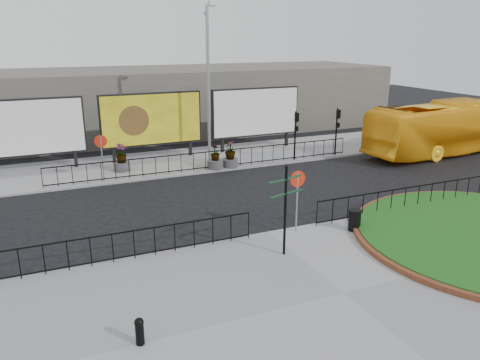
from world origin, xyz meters
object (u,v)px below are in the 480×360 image
billboard_mid (152,119)px  bus (448,128)px  lamp_post (208,83)px  litter_bin (355,220)px  planter_a (122,160)px  bollard (140,330)px  planter_c (230,156)px  planter_b (215,160)px  fingerpost_sign (285,202)px

billboard_mid → bus: size_ratio=0.50×
billboard_mid → lamp_post: 4.23m
billboard_mid → litter_bin: size_ratio=7.23×
planter_a → billboard_mid: bearing=40.8°
bus → bollard: bearing=114.1°
bollard → planter_c: 16.63m
lamp_post → bus: 15.99m
planter_c → billboard_mid: bearing=136.0°
planter_b → fingerpost_sign: bearing=-98.3°
litter_bin → bus: (13.59, 8.50, 1.16)m
billboard_mid → fingerpost_sign: billboard_mid is taller
bollard → planter_c: bearing=60.1°
billboard_mid → planter_b: billboard_mid is taller
fingerpost_sign → litter_bin: 3.93m
lamp_post → planter_c: bearing=-66.6°
litter_bin → billboard_mid: bearing=108.2°
litter_bin → planter_c: (-0.96, 10.62, 0.20)m
litter_bin → planter_a: 14.06m
fingerpost_sign → bollard: bearing=-164.2°
billboard_mid → bus: (18.24, -5.70, -0.89)m
lamp_post → billboard_mid: bearing=146.7°
fingerpost_sign → planter_c: size_ratio=2.08×
lamp_post → planter_c: size_ratio=5.92×
planter_a → planter_b: 5.30m
litter_bin → lamp_post: bearing=97.7°
bollard → bus: (22.82, 12.29, 1.19)m
billboard_mid → planter_c: billboard_mid is taller
litter_bin → bus: 16.07m
planter_b → bus: bearing=-7.8°
lamp_post → fingerpost_sign: 13.41m
billboard_mid → bus: billboard_mid is taller
planter_a → planter_c: bearing=-15.0°
fingerpost_sign → bus: bearing=16.1°
fingerpost_sign → planter_a: (-3.39, 12.98, -1.34)m
fingerpost_sign → planter_c: fingerpost_sign is taller
bollard → planter_a: planter_a is taller
billboard_mid → planter_c: size_ratio=3.98×
billboard_mid → lamp_post: lamp_post is taller
fingerpost_sign → litter_bin: bearing=-0.2°
lamp_post → planter_c: (0.69, -1.60, -4.07)m
planter_a → planter_c: (5.98, -1.60, 0.02)m
litter_bin → fingerpost_sign: bearing=-167.9°
fingerpost_sign → bollard: size_ratio=4.38×
bollard → fingerpost_sign: bearing=28.0°
billboard_mid → planter_b: bearing=-52.2°
lamp_post → fingerpost_sign: lamp_post is taller
litter_bin → planter_b: (-1.88, 10.62, 0.09)m
fingerpost_sign → planter_b: (1.66, 11.38, -1.43)m
bollard → litter_bin: litter_bin is taller
lamp_post → planter_b: bearing=-98.4°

